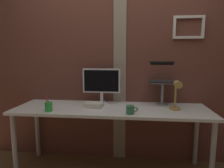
{
  "coord_description": "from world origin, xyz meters",
  "views": [
    {
      "loc": [
        0.2,
        -2.12,
        1.31
      ],
      "look_at": [
        -0.04,
        0.09,
        0.99
      ],
      "focal_mm": 31.83,
      "sensor_mm": 36.0,
      "label": 1
    }
  ],
  "objects_px": {
    "desk_lamp": "(177,92)",
    "coffee_mug": "(130,110)",
    "pen_cup": "(49,107)",
    "monitor": "(101,83)",
    "laptop": "(162,76)"
  },
  "relations": [
    {
      "from": "desk_lamp",
      "to": "coffee_mug",
      "type": "bearing_deg",
      "value": -161.55
    },
    {
      "from": "desk_lamp",
      "to": "pen_cup",
      "type": "xyz_separation_m",
      "value": [
        -1.31,
        -0.16,
        -0.15
      ]
    },
    {
      "from": "coffee_mug",
      "to": "desk_lamp",
      "type": "bearing_deg",
      "value": 18.45
    },
    {
      "from": "desk_lamp",
      "to": "coffee_mug",
      "type": "xyz_separation_m",
      "value": [
        -0.47,
        -0.16,
        -0.15
      ]
    },
    {
      "from": "coffee_mug",
      "to": "monitor",
      "type": "bearing_deg",
      "value": 131.18
    },
    {
      "from": "pen_cup",
      "to": "monitor",
      "type": "bearing_deg",
      "value": 39.53
    },
    {
      "from": "coffee_mug",
      "to": "laptop",
      "type": "bearing_deg",
      "value": 52.61
    },
    {
      "from": "laptop",
      "to": "coffee_mug",
      "type": "xyz_separation_m",
      "value": [
        -0.36,
        -0.47,
        -0.29
      ]
    },
    {
      "from": "monitor",
      "to": "pen_cup",
      "type": "relative_size",
      "value": 2.51
    },
    {
      "from": "monitor",
      "to": "pen_cup",
      "type": "distance_m",
      "value": 0.66
    },
    {
      "from": "laptop",
      "to": "coffee_mug",
      "type": "relative_size",
      "value": 2.57
    },
    {
      "from": "pen_cup",
      "to": "laptop",
      "type": "bearing_deg",
      "value": 21.5
    },
    {
      "from": "desk_lamp",
      "to": "pen_cup",
      "type": "distance_m",
      "value": 1.32
    },
    {
      "from": "pen_cup",
      "to": "coffee_mug",
      "type": "distance_m",
      "value": 0.84
    },
    {
      "from": "pen_cup",
      "to": "desk_lamp",
      "type": "bearing_deg",
      "value": 6.84
    }
  ]
}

